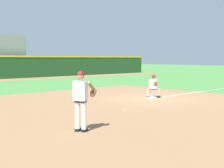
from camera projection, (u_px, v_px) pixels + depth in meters
name	position (u px, v px, depth m)	size (l,w,h in m)	color
ground_plane	(152.00, 99.00, 17.44)	(160.00, 160.00, 0.00)	#47843D
infield_dirt_patch	(127.00, 110.00, 13.50)	(18.00, 18.00, 0.01)	#936B47
warning_track_strip	(0.00, 80.00, 31.89)	(48.00, 3.20, 0.01)	#936B47
first_base_bag	(152.00, 98.00, 17.43)	(0.38, 0.38, 0.09)	white
baseball	(125.00, 110.00, 13.45)	(0.07, 0.07, 0.07)	white
pitcher	(81.00, 97.00, 9.51)	(0.82, 0.59, 1.86)	black
first_baseman	(154.00, 85.00, 17.79)	(0.84, 0.99, 1.34)	black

